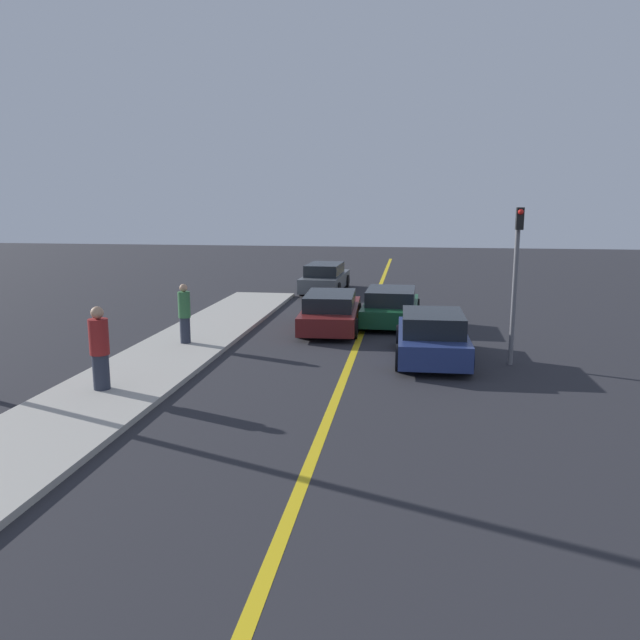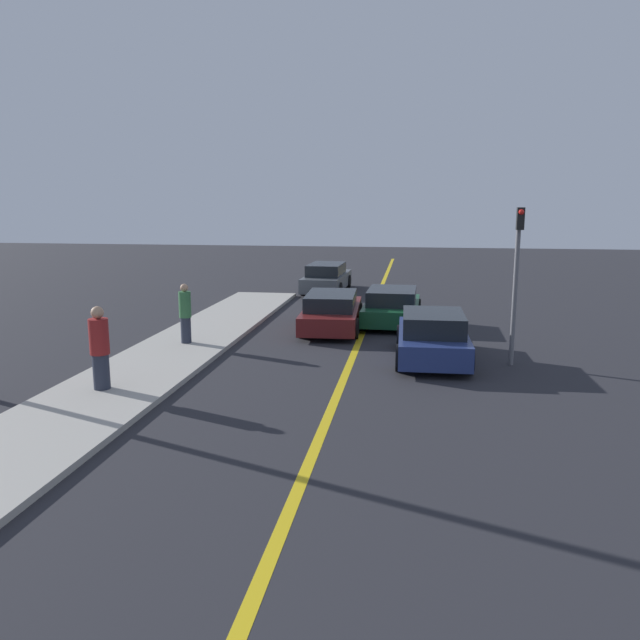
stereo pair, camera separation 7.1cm
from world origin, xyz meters
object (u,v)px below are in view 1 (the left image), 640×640
at_px(car_parked_left_lot, 325,278).
at_px(traffic_light, 516,270).
at_px(car_near_right_lane, 432,337).
at_px(pedestrian_near_curb, 100,348).
at_px(car_far_distant, 391,306).
at_px(pedestrian_mid_group, 184,314).
at_px(car_ahead_center, 331,311).

height_order(car_parked_left_lot, traffic_light, traffic_light).
height_order(car_near_right_lane, pedestrian_near_curb, pedestrian_near_curb).
height_order(pedestrian_near_curb, traffic_light, traffic_light).
height_order(car_near_right_lane, traffic_light, traffic_light).
distance_m(car_far_distant, car_parked_left_lot, 8.08).
distance_m(car_parked_left_lot, pedestrian_near_curb, 16.69).
distance_m(car_near_right_lane, car_far_distant, 5.14).
height_order(car_parked_left_lot, pedestrian_mid_group, pedestrian_mid_group).
height_order(car_far_distant, pedestrian_mid_group, pedestrian_mid_group).
bearing_deg(pedestrian_mid_group, car_near_right_lane, -4.17).
bearing_deg(car_near_right_lane, pedestrian_near_curb, -151.59).
xyz_separation_m(car_ahead_center, car_far_distant, (1.94, 1.25, 0.01)).
bearing_deg(car_ahead_center, car_near_right_lane, -51.91).
height_order(car_ahead_center, pedestrian_near_curb, pedestrian_near_curb).
distance_m(car_parked_left_lot, traffic_light, 14.30).
height_order(pedestrian_mid_group, traffic_light, traffic_light).
relative_size(pedestrian_near_curb, pedestrian_mid_group, 1.06).
distance_m(car_far_distant, pedestrian_mid_group, 7.34).
distance_m(car_near_right_lane, pedestrian_near_curb, 8.38).
bearing_deg(pedestrian_mid_group, traffic_light, -4.42).
relative_size(car_ahead_center, traffic_light, 1.17).
bearing_deg(car_ahead_center, pedestrian_mid_group, -142.82).
height_order(car_ahead_center, traffic_light, traffic_light).
xyz_separation_m(car_far_distant, pedestrian_mid_group, (-5.81, -4.47, 0.39)).
bearing_deg(car_near_right_lane, traffic_light, -6.38).
distance_m(car_near_right_lane, pedestrian_mid_group, 7.11).
bearing_deg(car_ahead_center, car_parked_left_lot, 96.57).
xyz_separation_m(car_parked_left_lot, traffic_light, (6.64, -12.53, 1.84)).
distance_m(car_near_right_lane, traffic_light, 2.75).
bearing_deg(car_far_distant, car_near_right_lane, -74.43).
distance_m(pedestrian_near_curb, traffic_light, 10.21).
relative_size(car_near_right_lane, pedestrian_near_curb, 2.18).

